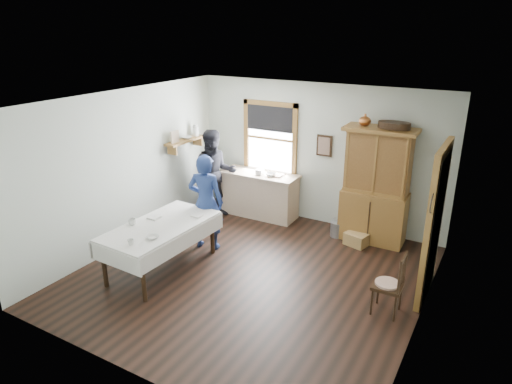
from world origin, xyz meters
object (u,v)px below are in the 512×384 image
Objects in this scene: spindle_chair at (388,283)px; woman_blue at (206,206)px; dining_table at (162,247)px; china_hutch at (376,186)px; figure_dark at (215,177)px; pail at (337,229)px; work_counter at (259,194)px; wicker_basket at (356,239)px.

spindle_chair is 3.28m from woman_blue.
dining_table is 2.12× the size of spindle_chair.
china_hutch is 1.25× the size of figure_dark.
woman_blue reaches higher than pail.
pail is (1.74, -0.15, -0.31)m from work_counter.
work_counter is 2.21m from wicker_basket.
china_hutch is 1.33× the size of woman_blue.
china_hutch is 1.00m from wicker_basket.
dining_table is at bearing 64.74° from woman_blue.
wicker_basket is 0.23× the size of figure_dark.
woman_blue is at bearing -146.17° from china_hutch.
spindle_chair is 0.58× the size of woman_blue.
spindle_chair is (3.14, -2.08, 0.00)m from work_counter.
spindle_chair is at bearing -54.07° from pail.
dining_table is at bearing -135.31° from china_hutch.
wicker_basket is (-0.17, -0.35, -0.92)m from china_hutch.
figure_dark is (-0.49, 2.22, 0.44)m from dining_table.
dining_table is 3.38m from wicker_basket.
pail is 0.17× the size of figure_dark.
spindle_chair is (0.82, -2.09, -0.58)m from china_hutch.
pail is (2.01, 2.52, -0.24)m from dining_table.
china_hutch is at bearing 15.01° from pail.
work_counter is 0.76× the size of china_hutch.
wicker_basket is 0.24× the size of woman_blue.
wicker_basket is at bearing -37.52° from figure_dark.
wicker_basket is at bearing -164.28° from woman_blue.
dining_table is 2.31m from figure_dark.
work_counter is 5.59× the size of pail.
woman_blue reaches higher than work_counter.
spindle_chair is at bearing -34.37° from work_counter.
pail is at bearing -166.27° from china_hutch.
china_hutch is 7.33× the size of pail.
work_counter is 2.40m from china_hutch.
work_counter is at bearing -108.51° from woman_blue.
figure_dark is (-3.90, 1.63, 0.37)m from spindle_chair.
wicker_basket is at bearing 43.89° from dining_table.
china_hutch reaches higher than work_counter.
china_hutch is 1.08× the size of dining_table.
work_counter is 3.77m from spindle_chair.
work_counter is 4.15× the size of wicker_basket.
pail is 2.61m from figure_dark.
dining_table is 6.79× the size of pail.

